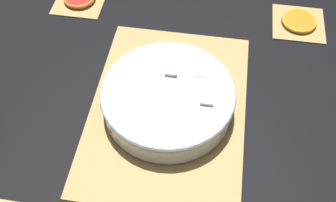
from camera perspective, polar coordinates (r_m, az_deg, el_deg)
ground_plane at (r=0.88m, az=0.00°, el=-1.19°), size 6.00×6.00×0.00m
bamboo_mat_center at (r=0.88m, az=0.00°, el=-1.07°), size 0.48×0.34×0.01m
coaster_mat_near_right at (r=1.12m, az=18.40°, el=10.69°), size 0.14×0.14×0.01m
coaster_mat_far_right at (r=1.16m, az=-12.64°, el=14.07°), size 0.14×0.14×0.01m
fruit_salad_bowl at (r=0.85m, az=-0.00°, el=0.48°), size 0.29×0.29×0.07m
orange_slice_whole at (r=1.11m, az=18.51°, el=10.99°), size 0.09×0.09×0.01m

